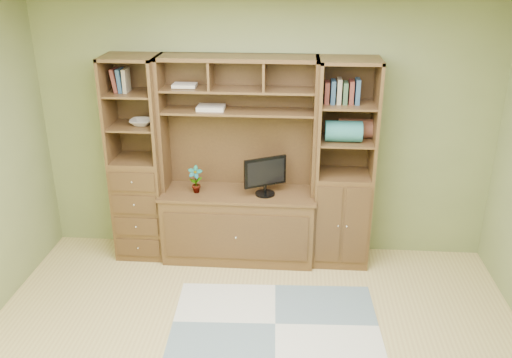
# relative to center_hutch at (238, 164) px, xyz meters

# --- Properties ---
(room) EXTENTS (4.60, 4.10, 2.64)m
(room) POSITION_rel_center_hutch_xyz_m (0.25, -1.73, 0.28)
(room) COLOR tan
(room) RESTS_ON ground
(center_hutch) EXTENTS (1.54, 0.53, 2.05)m
(center_hutch) POSITION_rel_center_hutch_xyz_m (0.00, 0.00, 0.00)
(center_hutch) COLOR #4F351B
(center_hutch) RESTS_ON ground
(left_tower) EXTENTS (0.50, 0.45, 2.05)m
(left_tower) POSITION_rel_center_hutch_xyz_m (-1.00, 0.04, 0.00)
(left_tower) COLOR #4F351B
(left_tower) RESTS_ON ground
(right_tower) EXTENTS (0.55, 0.45, 2.05)m
(right_tower) POSITION_rel_center_hutch_xyz_m (1.02, 0.04, 0.00)
(right_tower) COLOR #4F351B
(right_tower) RESTS_ON ground
(rug) EXTENTS (1.80, 1.24, 0.01)m
(rug) POSITION_rel_center_hutch_xyz_m (0.43, -1.10, -1.02)
(rug) COLOR #A4AAA9
(rug) RESTS_ON ground
(monitor) EXTENTS (0.47, 0.37, 0.53)m
(monitor) POSITION_rel_center_hutch_xyz_m (0.27, -0.03, -0.03)
(monitor) COLOR black
(monitor) RESTS_ON center_hutch
(orchid) EXTENTS (0.14, 0.10, 0.27)m
(orchid) POSITION_rel_center_hutch_xyz_m (-0.41, -0.03, -0.16)
(orchid) COLOR #B8713E
(orchid) RESTS_ON center_hutch
(magazines) EXTENTS (0.26, 0.19, 0.04)m
(magazines) POSITION_rel_center_hutch_xyz_m (-0.26, 0.09, 0.54)
(magazines) COLOR beige
(magazines) RESTS_ON center_hutch
(bowl) EXTENTS (0.22, 0.22, 0.05)m
(bowl) POSITION_rel_center_hutch_xyz_m (-0.93, 0.04, 0.39)
(bowl) COLOR beige
(bowl) RESTS_ON left_tower
(blanket_teal) EXTENTS (0.34, 0.20, 0.20)m
(blanket_teal) POSITION_rel_center_hutch_xyz_m (0.99, -0.01, 0.36)
(blanket_teal) COLOR #276768
(blanket_teal) RESTS_ON right_tower
(blanket_red) EXTENTS (0.33, 0.18, 0.18)m
(blanket_red) POSITION_rel_center_hutch_xyz_m (1.12, 0.12, 0.36)
(blanket_red) COLOR brown
(blanket_red) RESTS_ON right_tower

